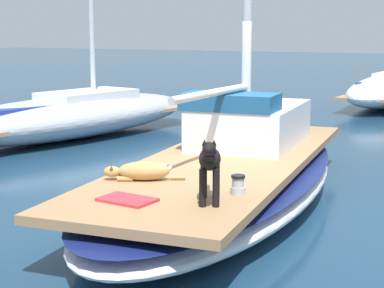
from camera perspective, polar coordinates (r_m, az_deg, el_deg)
ground_plane at (r=8.83m, az=3.07°, el=-5.45°), size 120.00×120.00×0.00m
sailboat_main at (r=8.75m, az=3.09°, el=-3.33°), size 3.38×7.49×0.66m
cabin_house at (r=9.67m, az=5.12°, el=1.99°), size 1.66×2.38×0.84m
dog_black at (r=6.33m, az=1.60°, el=-1.62°), size 0.48×0.88×0.70m
dog_tan at (r=7.39m, az=-4.62°, el=-2.44°), size 0.88×0.53×0.22m
deck_winch at (r=6.75m, az=4.14°, el=-3.72°), size 0.16×0.16×0.21m
coiled_rope at (r=7.96m, az=-2.97°, el=-2.12°), size 0.32×0.32×0.04m
deck_towel at (r=6.53m, az=-5.83°, el=-4.98°), size 0.59×0.40×0.03m
moored_boat_port_side at (r=14.44m, az=-10.96°, el=2.59°), size 3.47×7.64×7.88m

